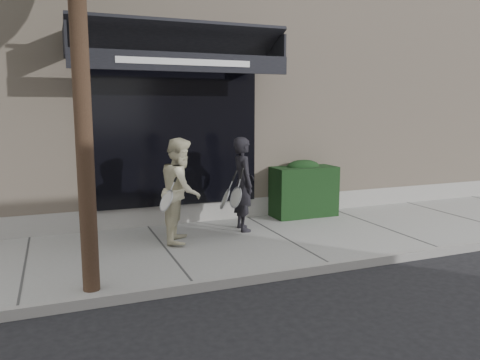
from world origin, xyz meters
name	(u,v)px	position (x,y,z in m)	size (l,w,h in m)	color
ground	(281,243)	(0.00, 0.00, 0.00)	(80.00, 80.00, 0.00)	black
sidewalk	(281,239)	(0.00, 0.00, 0.06)	(20.00, 3.00, 0.12)	gray
curb	(331,267)	(0.00, -1.55, 0.07)	(20.00, 0.10, 0.14)	gray
building_facade	(197,90)	(-0.01, 4.96, 2.74)	(14.30, 8.04, 5.64)	#BEA991
hedge	(303,189)	(1.10, 1.25, 0.66)	(1.30, 0.70, 1.14)	black
pedestrian_front	(243,184)	(-0.46, 0.62, 0.95)	(0.77, 0.79, 1.67)	black
pedestrian_back	(181,190)	(-1.66, 0.34, 0.97)	(0.89, 1.00, 1.70)	beige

